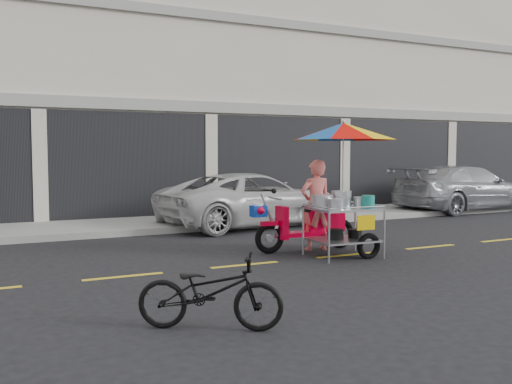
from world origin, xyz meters
name	(u,v)px	position (x,y,z in m)	size (l,w,h in m)	color
ground	(345,255)	(0.00, 0.00, 0.00)	(90.00, 90.00, 0.00)	black
sidewalk	(225,219)	(0.00, 5.50, 0.07)	(45.00, 3.00, 0.15)	gray
shophouse_block	(241,86)	(2.82, 10.59, 4.24)	(36.00, 8.11, 10.40)	beige
centerline	(345,255)	(0.00, 0.00, 0.00)	(42.00, 0.10, 0.01)	gold
white_pickup	(252,200)	(0.28, 4.41, 0.67)	(2.21, 4.80, 1.33)	beige
silver_pickup	(465,188)	(7.83, 4.70, 0.72)	(2.01, 4.95, 1.44)	#9D9FA4
near_bicycle	(210,292)	(-3.78, -2.93, 0.40)	(0.53, 1.53, 0.80)	black
food_vendor_rig	(332,170)	(-0.14, 0.25, 1.52)	(2.40, 2.00, 2.43)	black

